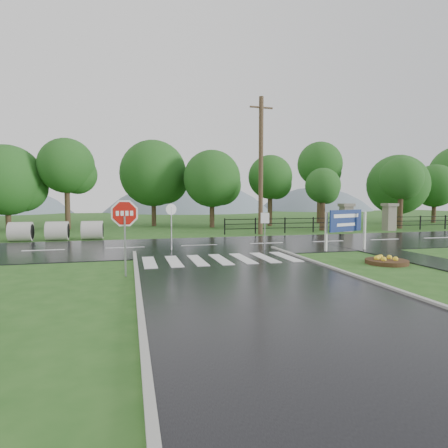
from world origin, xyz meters
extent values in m
plane|color=#28561C|center=(0.00, 0.00, 0.00)|extent=(120.00, 120.00, 0.00)
cube|color=black|center=(0.00, 10.00, 0.00)|extent=(90.00, 8.00, 0.04)
cube|color=black|center=(8.50, 4.00, 0.00)|extent=(2.20, 11.00, 0.04)
cube|color=silver|center=(-3.00, 5.00, 0.06)|extent=(0.50, 2.80, 0.02)
cube|color=silver|center=(-2.00, 5.00, 0.06)|extent=(0.50, 2.80, 0.02)
cube|color=silver|center=(-1.00, 5.00, 0.06)|extent=(0.50, 2.80, 0.02)
cube|color=silver|center=(0.00, 5.00, 0.06)|extent=(0.50, 2.80, 0.02)
cube|color=silver|center=(1.00, 5.00, 0.06)|extent=(0.50, 2.80, 0.02)
cube|color=silver|center=(2.00, 5.00, 0.06)|extent=(0.50, 2.80, 0.02)
cube|color=silver|center=(3.00, 5.00, 0.06)|extent=(0.50, 2.80, 0.02)
cube|color=#A3A39B|center=(-3.55, -4.00, 0.00)|extent=(0.15, 24.00, 0.12)
cube|color=gray|center=(13.00, 16.00, 1.00)|extent=(0.80, 0.80, 2.00)
cube|color=#6B6659|center=(13.00, 16.00, 2.12)|extent=(1.00, 1.00, 0.24)
cube|color=gray|center=(17.00, 16.00, 1.00)|extent=(0.80, 0.80, 2.00)
cube|color=#6B6659|center=(17.00, 16.00, 2.12)|extent=(1.00, 1.00, 0.24)
cube|color=black|center=(7.75, 16.00, 0.40)|extent=(9.50, 0.05, 0.05)
cube|color=black|center=(7.75, 16.00, 0.75)|extent=(9.50, 0.05, 0.05)
cube|color=black|center=(7.75, 16.00, 1.10)|extent=(9.50, 0.05, 0.05)
cube|color=black|center=(3.00, 16.00, 0.60)|extent=(0.08, 0.08, 1.20)
cube|color=black|center=(12.50, 16.00, 0.60)|extent=(0.08, 0.08, 1.20)
cube|color=black|center=(17.50, 16.00, 0.60)|extent=(0.08, 0.08, 1.20)
sphere|color=slate|center=(8.00, 65.00, -17.28)|extent=(48.00, 48.00, 48.00)
sphere|color=slate|center=(36.00, 65.00, -12.96)|extent=(36.00, 36.00, 36.00)
cylinder|color=#9E9B93|center=(-10.30, 15.00, 0.60)|extent=(1.30, 1.20, 1.20)
cylinder|color=#9E9B93|center=(-8.20, 15.00, 0.60)|extent=(1.30, 1.20, 1.20)
cylinder|color=#9E9B93|center=(-6.10, 15.00, 0.60)|extent=(1.30, 1.20, 1.20)
cube|color=#939399|center=(-3.92, 2.63, 1.03)|extent=(0.06, 0.06, 2.06)
cylinder|color=white|center=(-3.92, 2.64, 2.17)|extent=(1.24, 0.03, 1.24)
cylinder|color=#AB120B|center=(-3.92, 2.63, 2.17)|extent=(1.08, 0.04, 1.08)
cube|color=silver|center=(5.74, 6.30, 0.99)|extent=(0.13, 0.13, 1.99)
cube|color=silver|center=(7.93, 6.30, 0.99)|extent=(0.13, 0.13, 1.99)
cube|color=navy|center=(6.83, 6.30, 1.54)|extent=(2.26, 0.86, 1.09)
cube|color=white|center=(6.83, 6.27, 1.79)|extent=(1.78, 0.65, 0.18)
cube|color=white|center=(6.83, 6.27, 1.34)|extent=(1.31, 0.48, 0.15)
cylinder|color=#332111|center=(6.39, 2.57, 0.08)|extent=(1.68, 1.68, 0.17)
cube|color=#939399|center=(2.85, 7.26, 0.91)|extent=(0.04, 0.04, 1.82)
cube|color=white|center=(2.85, 7.24, 1.67)|extent=(0.43, 0.08, 0.53)
cylinder|color=#939399|center=(-1.71, 8.44, 1.11)|extent=(0.07, 0.07, 2.22)
cylinder|color=white|center=(-1.71, 8.42, 2.11)|extent=(0.54, 0.15, 0.56)
cylinder|color=#473523|center=(5.59, 15.50, 4.98)|extent=(0.33, 0.33, 9.96)
cube|color=brown|center=(5.59, 15.50, 9.19)|extent=(1.77, 0.22, 0.11)
cylinder|color=#3D2B1C|center=(11.72, 17.50, 1.54)|extent=(0.40, 0.40, 3.09)
sphere|color=#1A4E18|center=(11.72, 17.50, 3.70)|extent=(2.88, 2.88, 2.88)
cylinder|color=#3D2B1C|center=(19.26, 17.50, 1.84)|extent=(0.48, 0.48, 3.67)
sphere|color=#1A4E18|center=(19.26, 17.50, 4.41)|extent=(3.65, 3.65, 3.65)
camera|label=1|loc=(-3.76, -10.43, 2.69)|focal=30.00mm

